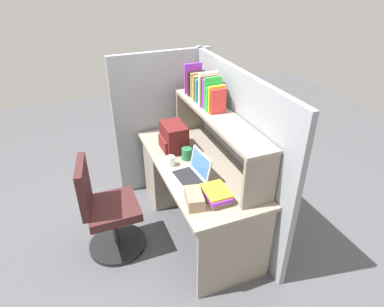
{
  "coord_description": "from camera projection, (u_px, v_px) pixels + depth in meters",
  "views": [
    {
      "loc": [
        2.35,
        -0.99,
        2.35
      ],
      "look_at": [
        0.0,
        -0.05,
        0.85
      ],
      "focal_mm": 31.28,
      "sensor_mm": 36.0,
      "label": 1
    }
  ],
  "objects": [
    {
      "name": "laptop",
      "position": [
        193.0,
        172.0,
        2.81
      ],
      "size": [
        0.33,
        0.28,
        0.22
      ],
      "color": "#B7BABF",
      "rests_on": "desk"
    },
    {
      "name": "cubicle_partition_rear",
      "position": [
        235.0,
        152.0,
        3.12
      ],
      "size": [
        1.84,
        0.05,
        1.55
      ],
      "primitive_type": "cube",
      "color": "gray",
      "rests_on": "ground_plane"
    },
    {
      "name": "office_chair",
      "position": [
        107.0,
        214.0,
        2.94
      ],
      "size": [
        0.52,
        0.52,
        0.93
      ],
      "rotation": [
        0.0,
        0.0,
        2.97
      ],
      "color": "black",
      "rests_on": "ground_plane"
    },
    {
      "name": "cubicle_partition_left",
      "position": [
        163.0,
        123.0,
        3.66
      ],
      "size": [
        0.05,
        1.06,
        1.55
      ],
      "primitive_type": "cube",
      "color": "gray",
      "rests_on": "ground_plane"
    },
    {
      "name": "paper_cup",
      "position": [
        171.0,
        161.0,
        2.98
      ],
      "size": [
        0.08,
        0.08,
        0.09
      ],
      "primitive_type": "cylinder",
      "color": "white",
      "rests_on": "desk"
    },
    {
      "name": "snack_canister",
      "position": [
        187.0,
        154.0,
        3.07
      ],
      "size": [
        0.1,
        0.1,
        0.11
      ],
      "primitive_type": "cylinder",
      "color": "#26723F",
      "rests_on": "desk"
    },
    {
      "name": "ground_plane",
      "position": [
        197.0,
        225.0,
        3.39
      ],
      "size": [
        8.0,
        8.0,
        0.0
      ],
      "primitive_type": "plane",
      "color": "#4C4C51"
    },
    {
      "name": "computer_mouse",
      "position": [
        170.0,
        137.0,
        3.44
      ],
      "size": [
        0.06,
        0.11,
        0.03
      ],
      "primitive_type": "cube",
      "rotation": [
        0.0,
        0.0,
        0.04
      ],
      "color": "#7299C6",
      "rests_on": "desk"
    },
    {
      "name": "reference_books_on_shelf",
      "position": [
        205.0,
        89.0,
        3.04
      ],
      "size": [
        0.6,
        0.19,
        0.3
      ],
      "color": "red",
      "rests_on": "overhead_hutch"
    },
    {
      "name": "tissue_box",
      "position": [
        194.0,
        199.0,
        2.51
      ],
      "size": [
        0.24,
        0.16,
        0.1
      ],
      "primitive_type": "cube",
      "rotation": [
        0.0,
        0.0,
        -0.19
      ],
      "color": "#9E7F60",
      "rests_on": "desk"
    },
    {
      "name": "desk",
      "position": [
        183.0,
        172.0,
        3.5
      ],
      "size": [
        1.6,
        0.7,
        0.73
      ],
      "color": "gray",
      "rests_on": "ground_plane"
    },
    {
      "name": "backpack",
      "position": [
        173.0,
        137.0,
        3.2
      ],
      "size": [
        0.3,
        0.22,
        0.26
      ],
      "color": "#591919",
      "rests_on": "desk"
    },
    {
      "name": "desk_book_stack",
      "position": [
        216.0,
        195.0,
        2.56
      ],
      "size": [
        0.25,
        0.18,
        0.08
      ],
      "color": "olive",
      "rests_on": "desk"
    },
    {
      "name": "overhead_hutch",
      "position": [
        219.0,
        125.0,
        2.9
      ],
      "size": [
        1.44,
        0.28,
        0.45
      ],
      "color": "gray",
      "rests_on": "desk"
    }
  ]
}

